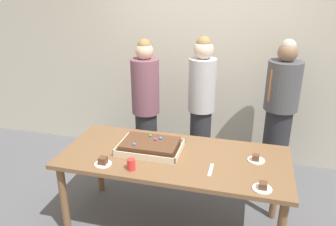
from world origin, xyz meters
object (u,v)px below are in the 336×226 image
at_px(party_table, 174,163).
at_px(person_green_shirt_behind, 201,108).
at_px(plated_slice_near_right, 256,159).
at_px(cake_server_utensil, 211,170).
at_px(sheet_cake, 150,146).
at_px(plated_slice_near_left, 263,187).
at_px(plated_slice_far_left, 103,162).
at_px(person_striped_tie_right, 280,112).
at_px(drink_cup_nearest, 131,164).
at_px(person_serving_front, 146,107).

bearing_deg(party_table, person_green_shirt_behind, 83.84).
bearing_deg(plated_slice_near_right, cake_server_utensil, -144.79).
bearing_deg(party_table, cake_server_utensil, -25.14).
bearing_deg(sheet_cake, plated_slice_near_left, -20.52).
relative_size(plated_slice_near_right, cake_server_utensil, 0.75).
bearing_deg(party_table, plated_slice_near_right, 6.92).
distance_m(party_table, sheet_cake, 0.27).
bearing_deg(party_table, plated_slice_far_left, -150.56).
bearing_deg(person_striped_tie_right, person_green_shirt_behind, -27.60).
xyz_separation_m(plated_slice_near_right, person_striped_tie_right, (0.24, 1.03, 0.07)).
height_order(party_table, sheet_cake, sheet_cake).
distance_m(drink_cup_nearest, person_striped_tie_right, 1.92).
bearing_deg(cake_server_utensil, person_green_shirt_behind, 103.83).
height_order(party_table, plated_slice_near_right, plated_slice_near_right).
bearing_deg(person_green_shirt_behind, sheet_cake, -0.00).
bearing_deg(drink_cup_nearest, plated_slice_near_left, -0.77).
relative_size(sheet_cake, person_serving_front, 0.35).
height_order(cake_server_utensil, person_serving_front, person_serving_front).
distance_m(plated_slice_near_left, person_green_shirt_behind, 1.42).
bearing_deg(party_table, plated_slice_near_left, -23.62).
bearing_deg(drink_cup_nearest, plated_slice_near_right, 22.22).
height_order(plated_slice_far_left, drink_cup_nearest, drink_cup_nearest).
height_order(plated_slice_near_left, cake_server_utensil, plated_slice_near_left).
relative_size(drink_cup_nearest, cake_server_utensil, 0.50).
height_order(person_serving_front, person_striped_tie_right, person_striped_tie_right).
relative_size(person_serving_front, person_striped_tie_right, 0.98).
height_order(plated_slice_far_left, person_striped_tie_right, person_striped_tie_right).
bearing_deg(drink_cup_nearest, plated_slice_far_left, 177.23).
height_order(plated_slice_near_left, plated_slice_near_right, plated_slice_near_right).
relative_size(plated_slice_near_right, plated_slice_far_left, 1.00).
distance_m(party_table, plated_slice_near_right, 0.74).
bearing_deg(plated_slice_near_left, person_striped_tie_right, 82.81).
xyz_separation_m(plated_slice_near_left, person_green_shirt_behind, (-0.68, 1.24, 0.12)).
relative_size(sheet_cake, drink_cup_nearest, 5.83).
xyz_separation_m(plated_slice_far_left, cake_server_utensil, (0.92, 0.14, -0.02)).
height_order(plated_slice_near_left, plated_slice_far_left, plated_slice_far_left).
distance_m(plated_slice_far_left, person_striped_tie_right, 2.09).
xyz_separation_m(party_table, plated_slice_far_left, (-0.56, -0.31, 0.11)).
bearing_deg(plated_slice_near_right, person_serving_front, 147.81).
relative_size(drink_cup_nearest, person_striped_tie_right, 0.06).
bearing_deg(party_table, sheet_cake, 170.38).
bearing_deg(plated_slice_far_left, person_striped_tie_right, 43.35).
distance_m(person_green_shirt_behind, person_striped_tie_right, 0.90).
relative_size(party_table, plated_slice_near_left, 13.80).
bearing_deg(cake_server_utensil, drink_cup_nearest, -166.39).
bearing_deg(person_striped_tie_right, cake_server_utensil, 23.00).
xyz_separation_m(party_table, plated_slice_near_right, (0.72, 0.09, 0.10)).
xyz_separation_m(sheet_cake, drink_cup_nearest, (-0.05, -0.37, 0.01)).
height_order(person_green_shirt_behind, person_striped_tie_right, person_green_shirt_behind).
relative_size(plated_slice_near_left, person_striped_tie_right, 0.09).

